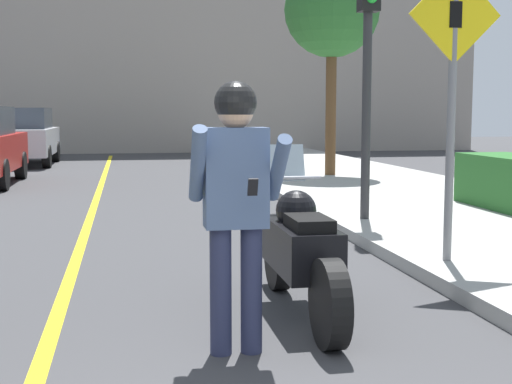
# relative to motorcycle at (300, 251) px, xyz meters

# --- Properties ---
(road_center_line) EXTENTS (0.12, 36.00, 0.01)m
(road_center_line) POSITION_rel_motorcycle_xyz_m (-1.85, 2.79, -0.49)
(road_center_line) COLOR yellow
(road_center_line) RESTS_ON ground
(building_backdrop) EXTENTS (28.00, 1.20, 9.20)m
(building_backdrop) POSITION_rel_motorcycle_xyz_m (-1.25, 22.79, 4.10)
(building_backdrop) COLOR gray
(building_backdrop) RESTS_ON ground
(motorcycle) EXTENTS (0.62, 2.22, 1.29)m
(motorcycle) POSITION_rel_motorcycle_xyz_m (0.00, 0.00, 0.00)
(motorcycle) COLOR black
(motorcycle) RESTS_ON ground
(person_biker) EXTENTS (0.59, 0.48, 1.75)m
(person_biker) POSITION_rel_motorcycle_xyz_m (-0.62, -0.80, 0.58)
(person_biker) COLOR #282D4C
(person_biker) RESTS_ON ground
(crossing_sign) EXTENTS (0.91, 0.08, 2.77)m
(crossing_sign) POSITION_rel_motorcycle_xyz_m (1.73, 1.08, 1.31)
(crossing_sign) COLOR slate
(crossing_sign) RESTS_ON sidewalk_curb
(traffic_light) EXTENTS (0.26, 0.30, 3.48)m
(traffic_light) POSITION_rel_motorcycle_xyz_m (1.83, 3.80, 2.07)
(traffic_light) COLOR #2D2D30
(traffic_light) RESTS_ON sidewalk_curb
(street_tree) EXTENTS (2.13, 2.13, 4.77)m
(street_tree) POSITION_rel_motorcycle_xyz_m (3.28, 10.41, 3.30)
(street_tree) COLOR brown
(street_tree) RESTS_ON sidewalk_curb
(parked_car_silver) EXTENTS (1.88, 4.20, 1.68)m
(parked_car_silver) POSITION_rel_motorcycle_xyz_m (-4.32, 16.66, 0.36)
(parked_car_silver) COLOR black
(parked_car_silver) RESTS_ON ground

